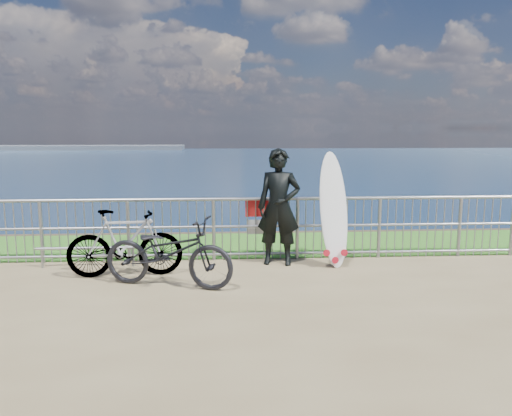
{
  "coord_description": "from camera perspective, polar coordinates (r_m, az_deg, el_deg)",
  "views": [
    {
      "loc": [
        -0.27,
        -7.13,
        2.34
      ],
      "look_at": [
        0.23,
        1.2,
        1.0
      ],
      "focal_mm": 35.0,
      "sensor_mm": 36.0,
      "label": 1
    }
  ],
  "objects": [
    {
      "name": "bike_rack",
      "position": [
        8.94,
        -18.69,
        -4.6
      ],
      "size": [
        1.72,
        0.05,
        0.36
      ],
      "color": "gray",
      "rests_on": "ground"
    },
    {
      "name": "surfboard",
      "position": [
        8.55,
        8.87,
        -0.66
      ],
      "size": [
        0.62,
        0.58,
        1.96
      ],
      "color": "white",
      "rests_on": "ground"
    },
    {
      "name": "bicycle_near",
      "position": [
        7.51,
        -9.99,
        -4.99
      ],
      "size": [
        2.12,
        1.25,
        1.05
      ],
      "primitive_type": "imported",
      "rotation": [
        0.0,
        0.0,
        1.28
      ],
      "color": "black",
      "rests_on": "ground"
    },
    {
      "name": "grass_strip",
      "position": [
        10.11,
        -1.83,
        -4.21
      ],
      "size": [
        120.0,
        120.0,
        0.0
      ],
      "primitive_type": "plane",
      "color": "#2F731F",
      "rests_on": "ground"
    },
    {
      "name": "seascape",
      "position": [
        160.74,
        -19.27,
        6.33
      ],
      "size": [
        260.0,
        260.0,
        5.0
      ],
      "color": "brown",
      "rests_on": "ground"
    },
    {
      "name": "bicycle_far",
      "position": [
        8.17,
        -14.77,
        -3.9
      ],
      "size": [
        1.84,
        0.67,
        1.08
      ],
      "primitive_type": "imported",
      "rotation": [
        0.0,
        0.0,
        1.66
      ],
      "color": "black",
      "rests_on": "ground"
    },
    {
      "name": "railing",
      "position": [
        8.91,
        -1.5,
        -2.27
      ],
      "size": [
        10.06,
        0.1,
        1.13
      ],
      "color": "gray",
      "rests_on": "ground"
    },
    {
      "name": "surfer",
      "position": [
        8.55,
        2.63,
        0.1
      ],
      "size": [
        0.81,
        0.62,
        2.0
      ],
      "primitive_type": "imported",
      "rotation": [
        0.0,
        0.0,
        -0.2
      ],
      "color": "black",
      "rests_on": "ground"
    }
  ]
}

